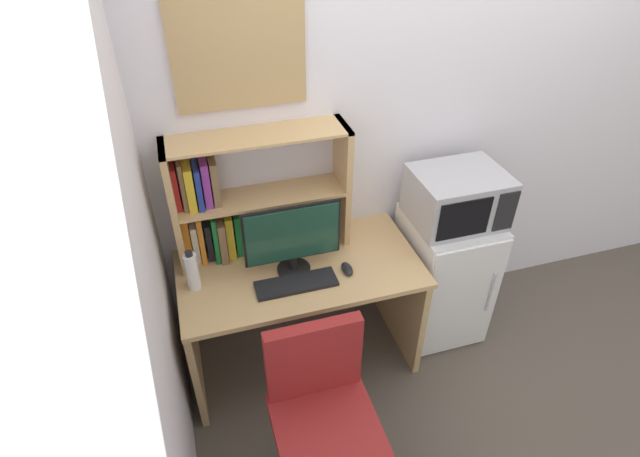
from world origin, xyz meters
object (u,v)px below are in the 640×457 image
monitor (292,237)px  microwave (457,197)px  keyboard (296,284)px  desk_chair (323,427)px  wall_corkboard (239,52)px  mini_fridge (442,275)px  hutch_bookshelf (233,202)px  computer_mouse (347,269)px  water_bottle (192,271)px

monitor → microwave: bearing=3.3°
monitor → keyboard: (-0.02, -0.11, -0.20)m
desk_chair → wall_corkboard: (-0.08, 1.02, 1.37)m
microwave → wall_corkboard: (-1.06, 0.27, 0.79)m
monitor → mini_fridge: (0.93, 0.05, -0.53)m
hutch_bookshelf → computer_mouse: size_ratio=8.54×
computer_mouse → water_bottle: 0.77m
hutch_bookshelf → microwave: size_ratio=1.86×
mini_fridge → desk_chair: 1.23m
monitor → hutch_bookshelf: bearing=135.8°
desk_chair → monitor: bearing=85.9°
keyboard → wall_corkboard: bearing=104.7°
monitor → wall_corkboard: wall_corkboard is taller
keyboard → microwave: 0.99m
wall_corkboard → computer_mouse: bearing=-46.7°
water_bottle → computer_mouse: bearing=-7.8°
monitor → microwave: size_ratio=1.01×
microwave → wall_corkboard: wall_corkboard is taller
monitor → wall_corkboard: size_ratio=0.81×
desk_chair → wall_corkboard: bearing=94.6°
keyboard → water_bottle: bearing=164.8°
hutch_bookshelf → computer_mouse: bearing=-32.9°
hutch_bookshelf → keyboard: hutch_bookshelf is taller
monitor → desk_chair: 0.89m
monitor → mini_fridge: monitor is taller
mini_fridge → computer_mouse: bearing=-168.2°
mini_fridge → desk_chair: (-0.98, -0.74, -0.03)m
computer_mouse → wall_corkboard: wall_corkboard is taller
computer_mouse → water_bottle: bearing=172.2°
monitor → wall_corkboard: bearing=111.9°
wall_corkboard → keyboard: bearing=-75.3°
microwave → wall_corkboard: 1.35m
hutch_bookshelf → monitor: bearing=-44.2°
water_bottle → wall_corkboard: bearing=40.5°
wall_corkboard → hutch_bookshelf: bearing=-140.4°
hutch_bookshelf → mini_fridge: (1.17, -0.19, -0.63)m
microwave → mini_fridge: bearing=-90.1°
hutch_bookshelf → keyboard: bearing=-57.1°
hutch_bookshelf → keyboard: (0.23, -0.35, -0.31)m
keyboard → computer_mouse: computer_mouse is taller
wall_corkboard → water_bottle: bearing=-139.5°
mini_fridge → microwave: bearing=89.9°
monitor → desk_chair: (-0.05, -0.69, -0.55)m
hutch_bookshelf → monitor: size_ratio=1.83×
water_bottle → desk_chair: water_bottle is taller
desk_chair → mini_fridge: bearing=37.1°
hutch_bookshelf → monitor: hutch_bookshelf is taller
computer_mouse → water_bottle: water_bottle is taller
computer_mouse → microwave: 0.72m
computer_mouse → microwave: (0.67, 0.14, 0.22)m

